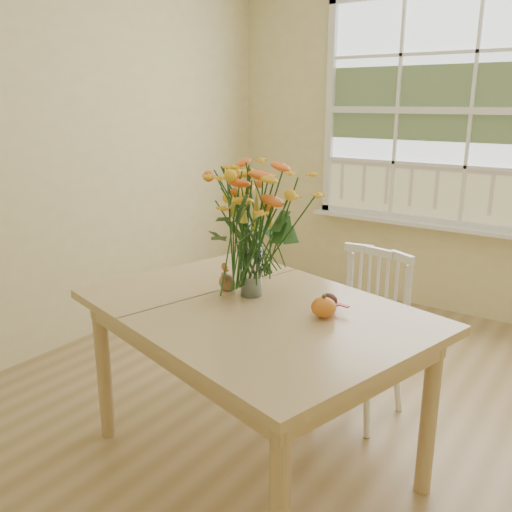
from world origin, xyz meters
The scene contains 10 objects.
floor centered at (0.00, 0.00, -0.01)m, with size 4.00×4.50×0.01m, color #99794A.
wall_back centered at (0.00, 2.25, 1.35)m, with size 4.00×0.02×2.70m, color beige.
wall_left centered at (-2.00, 0.00, 1.35)m, with size 0.02×4.50×2.70m, color beige.
window centered at (0.00, 2.21, 1.53)m, with size 2.42×0.12×1.74m.
dining_table centered at (-0.21, -0.17, 0.68)m, with size 1.64×1.35×0.77m.
windsor_chair centered at (0.01, 0.55, 0.49)m, with size 0.45×0.43×0.86m.
flower_vase centered at (-0.30, -0.06, 1.10)m, with size 0.46×0.46×0.55m.
pumpkin centered at (0.09, -0.11, 0.81)m, with size 0.10×0.10×0.08m, color orange.
turkey_figurine centered at (-0.41, -0.10, 0.82)m, with size 0.12×0.10×0.12m.
dark_gourd centered at (0.07, -0.01, 0.80)m, with size 0.13×0.08×0.07m.
Camera 1 is at (1.05, -1.94, 1.62)m, focal length 38.00 mm.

